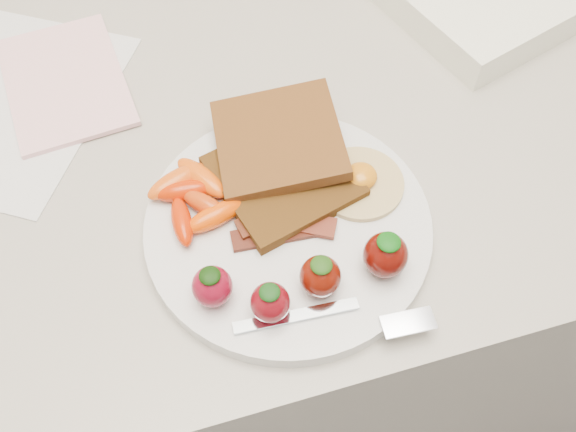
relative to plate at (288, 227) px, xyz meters
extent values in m
cube|color=gray|center=(-0.01, 0.14, -0.46)|extent=(2.00, 0.60, 0.90)
cylinder|color=silver|center=(0.00, 0.00, 0.00)|extent=(0.27, 0.27, 0.02)
cube|color=#3A1C06|center=(0.01, 0.05, 0.02)|extent=(0.15, 0.15, 0.01)
cube|color=#3D250D|center=(0.01, 0.08, 0.03)|extent=(0.13, 0.13, 0.03)
cylinder|color=beige|center=(0.08, 0.02, 0.01)|extent=(0.11, 0.11, 0.01)
ellipsoid|color=orange|center=(0.08, 0.02, 0.02)|extent=(0.04, 0.04, 0.02)
cube|color=black|center=(-0.01, -0.01, 0.01)|extent=(0.09, 0.03, 0.00)
cube|color=#460806|center=(0.00, 0.00, 0.01)|extent=(0.08, 0.06, 0.00)
cube|color=black|center=(-0.01, 0.01, 0.02)|extent=(0.09, 0.04, 0.00)
ellipsoid|color=#BD2400|center=(-0.09, 0.05, 0.02)|extent=(0.06, 0.02, 0.02)
ellipsoid|color=#BD3A0B|center=(-0.07, 0.03, 0.02)|extent=(0.05, 0.05, 0.02)
ellipsoid|color=#C32200|center=(-0.10, 0.02, 0.02)|extent=(0.02, 0.05, 0.02)
ellipsoid|color=#E25008|center=(-0.07, 0.06, 0.02)|extent=(0.05, 0.07, 0.02)
ellipsoid|color=#DD500D|center=(-0.09, 0.07, 0.02)|extent=(0.07, 0.04, 0.02)
ellipsoid|color=#E64400|center=(-0.06, 0.02, 0.02)|extent=(0.06, 0.04, 0.02)
ellipsoid|color=maroon|center=(-0.08, -0.06, 0.03)|extent=(0.04, 0.04, 0.04)
ellipsoid|color=black|center=(-0.08, -0.06, 0.05)|extent=(0.02, 0.02, 0.01)
ellipsoid|color=#660910|center=(-0.04, -0.08, 0.03)|extent=(0.03, 0.03, 0.04)
ellipsoid|color=#10370E|center=(-0.04, -0.08, 0.05)|extent=(0.02, 0.02, 0.01)
ellipsoid|color=#530D04|center=(0.01, -0.07, 0.03)|extent=(0.04, 0.04, 0.04)
ellipsoid|color=#1A3D0D|center=(0.01, -0.07, 0.05)|extent=(0.02, 0.02, 0.01)
ellipsoid|color=#4A0904|center=(0.07, -0.07, 0.03)|extent=(0.04, 0.04, 0.04)
ellipsoid|color=#0B4A0B|center=(0.07, -0.07, 0.05)|extent=(0.02, 0.02, 0.01)
cube|color=silver|center=(-0.02, -0.09, 0.01)|extent=(0.11, 0.02, 0.00)
cube|color=silver|center=(0.07, -0.13, 0.01)|extent=(0.05, 0.02, 0.00)
cube|color=silver|center=(-0.25, 0.24, -0.01)|extent=(0.31, 0.33, 0.00)
cube|color=#EFB0B8|center=(-0.19, 0.25, 0.00)|extent=(0.14, 0.19, 0.01)
camera|label=1|loc=(-0.09, -0.30, 0.52)|focal=40.00mm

